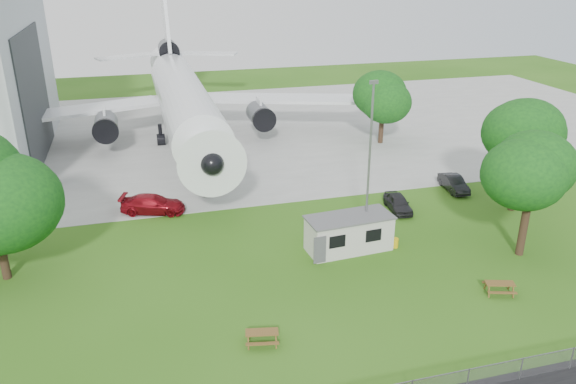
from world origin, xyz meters
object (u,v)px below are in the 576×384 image
object	(u,v)px
picnic_east	(498,293)
site_cabin	(349,233)
picnic_west	(262,343)
airliner	(182,96)

from	to	relation	value
picnic_east	site_cabin	bearing A→B (deg)	148.63
picnic_west	picnic_east	size ratio (longest dim) A/B	1.00
airliner	picnic_west	world-z (taller)	airliner
airliner	picnic_west	distance (m)	39.48
site_cabin	picnic_west	xyz separation A→B (m)	(-8.50, -8.92, -1.31)
airliner	picnic_east	xyz separation A→B (m)	(15.73, -38.22, -5.27)
airliner	picnic_east	world-z (taller)	airliner
site_cabin	picnic_west	size ratio (longest dim) A/B	3.80
site_cabin	picnic_east	world-z (taller)	site_cabin
airliner	site_cabin	size ratio (longest dim) A/B	6.97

